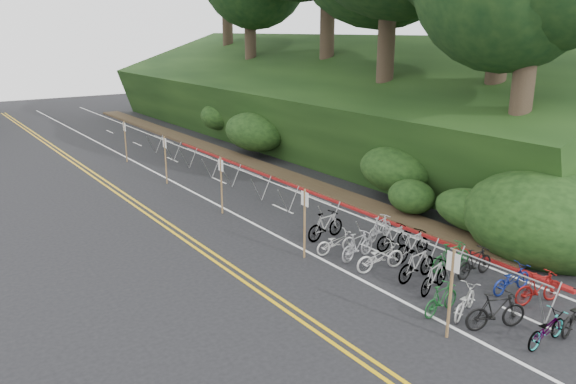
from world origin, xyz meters
name	(u,v)px	position (x,y,z in m)	size (l,w,h in m)	color
ground	(395,320)	(0.00, 0.00, 0.00)	(120.00, 120.00, 0.00)	black
road_markings	(233,219)	(0.63, 10.10, 0.00)	(7.47, 80.00, 0.01)	gold
red_curb	(303,189)	(5.70, 12.00, 0.05)	(0.25, 28.00, 0.10)	maroon
embankment	(328,111)	(12.96, 19.04, 2.57)	(14.30, 48.14, 9.11)	black
bike_rack_front	(497,275)	(3.18, -0.91, 0.87)	(1.13, 3.41, 1.16)	gray
bike_racks_rest	(246,177)	(3.00, 13.00, 0.85)	(1.14, 23.00, 1.17)	gray
signpost_near	(451,288)	(0.48, -1.41, 1.41)	(0.08, 0.40, 2.46)	brown
signposts_rest	(191,168)	(0.60, 14.00, 1.43)	(0.08, 18.40, 2.50)	brown
bike_front	(441,299)	(1.34, -0.46, 0.45)	(1.50, 0.42, 0.90)	#144C1E
bike_valet	(434,265)	(2.92, 1.16, 0.49)	(3.31, 10.99, 1.08)	slate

